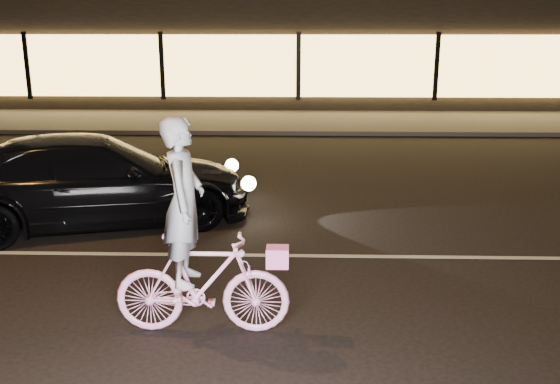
{
  "coord_description": "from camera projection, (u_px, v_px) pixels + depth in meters",
  "views": [
    {
      "loc": [
        -0.04,
        -5.96,
        3.14
      ],
      "look_at": [
        -0.22,
        0.6,
        1.3
      ],
      "focal_mm": 40.0,
      "sensor_mm": 36.0,
      "label": 1
    }
  ],
  "objects": [
    {
      "name": "ground",
      "position": [
        299.0,
        326.0,
        6.58
      ],
      "size": [
        90.0,
        90.0,
        0.0
      ],
      "primitive_type": "plane",
      "color": "black",
      "rests_on": "ground"
    },
    {
      "name": "lane_stripe_far",
      "position": [
        299.0,
        256.0,
        8.5
      ],
      "size": [
        60.0,
        0.1,
        0.01
      ],
      "primitive_type": "cube",
      "color": "gray",
      "rests_on": "ground"
    },
    {
      "name": "sidewalk",
      "position": [
        298.0,
        122.0,
        19.08
      ],
      "size": [
        30.0,
        4.0,
        0.12
      ],
      "primitive_type": "cube",
      "color": "#383533",
      "rests_on": "ground"
    },
    {
      "name": "storefront",
      "position": [
        298.0,
        44.0,
        24.25
      ],
      "size": [
        25.4,
        8.42,
        4.2
      ],
      "color": "black",
      "rests_on": "ground"
    },
    {
      "name": "cyclist",
      "position": [
        197.0,
        260.0,
        6.25
      ],
      "size": [
        1.78,
        0.61,
        2.24
      ],
      "rotation": [
        0.0,
        0.0,
        1.57
      ],
      "color": "#FF4CB2",
      "rests_on": "ground"
    },
    {
      "name": "sedan",
      "position": [
        95.0,
        180.0,
        9.68
      ],
      "size": [
        5.18,
        3.32,
        1.4
      ],
      "rotation": [
        0.0,
        0.0,
        1.88
      ],
      "color": "black",
      "rests_on": "ground"
    }
  ]
}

